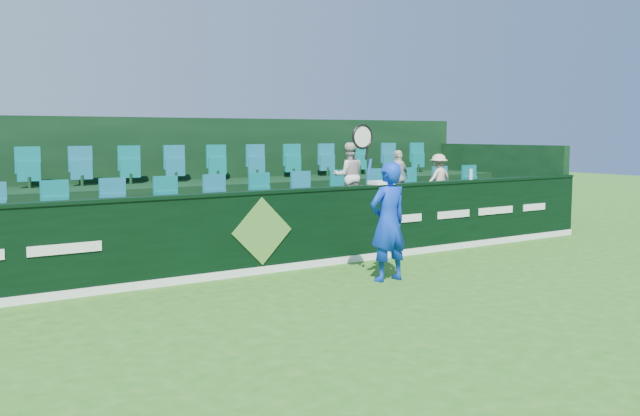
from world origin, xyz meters
TOP-DOWN VIEW (x-y plane):
  - ground at (0.00, 0.00)m, footprint 60.00×60.00m
  - sponsor_hoarding at (0.00, 4.00)m, footprint 16.00×0.25m
  - stand_tier_front at (0.00, 5.10)m, footprint 16.00×2.00m
  - stand_tier_back at (0.00, 7.00)m, footprint 16.00×1.80m
  - stand_rear at (0.00, 7.44)m, footprint 16.00×4.10m
  - seat_row_front at (0.00, 5.50)m, footprint 13.50×0.50m
  - seat_row_back at (0.00, 7.30)m, footprint 13.50×0.50m
  - tennis_player at (1.34, 2.34)m, footprint 1.14×0.44m
  - spectator_left at (2.66, 5.12)m, footprint 0.77×0.69m
  - spectator_middle at (3.94, 5.12)m, footprint 0.71×0.45m
  - spectator_right at (5.06, 5.12)m, footprint 0.70×0.44m
  - towel at (2.57, 4.00)m, footprint 0.43×0.28m
  - drinks_bottle at (4.87, 4.00)m, footprint 0.07×0.07m

SIDE VIEW (x-z plane):
  - ground at x=0.00m, z-range 0.00..0.00m
  - stand_tier_front at x=0.00m, z-range 0.00..0.80m
  - stand_tier_back at x=0.00m, z-range 0.00..1.30m
  - sponsor_hoarding at x=0.00m, z-range 0.00..1.35m
  - tennis_player at x=1.34m, z-range -0.29..2.16m
  - seat_row_front at x=0.00m, z-range 0.80..1.40m
  - stand_rear at x=0.00m, z-range -0.08..2.52m
  - spectator_right at x=5.06m, z-range 0.80..1.83m
  - spectator_middle at x=3.94m, z-range 0.80..1.93m
  - towel at x=2.57m, z-range 1.35..1.41m
  - spectator_left at x=2.66m, z-range 0.80..2.10m
  - drinks_bottle at x=4.87m, z-range 1.35..1.57m
  - seat_row_back at x=0.00m, z-range 1.30..1.90m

